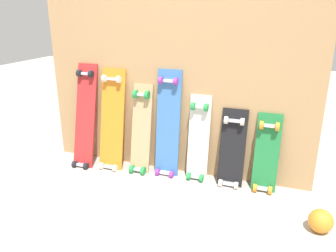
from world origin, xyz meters
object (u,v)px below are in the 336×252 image
at_px(skateboard_orange, 112,123).
at_px(skateboard_black, 232,152).
at_px(skateboard_blue, 168,128).
at_px(rubber_ball, 321,221).
at_px(skateboard_green, 266,157).
at_px(skateboard_white, 198,142).
at_px(skateboard_natural, 141,132).
at_px(skateboard_red, 85,120).

distance_m(skateboard_orange, skateboard_black, 1.05).
bearing_deg(skateboard_blue, rubber_ball, -20.61).
relative_size(skateboard_blue, skateboard_green, 1.43).
height_order(skateboard_orange, skateboard_white, skateboard_orange).
relative_size(skateboard_natural, rubber_ball, 5.37).
relative_size(skateboard_natural, skateboard_black, 1.20).
xyz_separation_m(skateboard_orange, skateboard_natural, (0.27, 0.01, -0.05)).
bearing_deg(skateboard_black, skateboard_red, -177.72).
distance_m(skateboard_black, rubber_ball, 0.80).
relative_size(skateboard_orange, skateboard_black, 1.38).
bearing_deg(skateboard_blue, skateboard_orange, -176.22).
bearing_deg(skateboard_black, skateboard_white, 177.42).
distance_m(skateboard_natural, skateboard_green, 1.04).
height_order(skateboard_natural, skateboard_black, skateboard_natural).
distance_m(skateboard_blue, skateboard_black, 0.56).
relative_size(skateboard_natural, skateboard_white, 1.07).
bearing_deg(skateboard_green, skateboard_black, -179.40).
bearing_deg(skateboard_blue, skateboard_black, -0.93).
bearing_deg(skateboard_orange, skateboard_blue, 3.78).
height_order(skateboard_natural, skateboard_blue, skateboard_blue).
xyz_separation_m(skateboard_blue, skateboard_black, (0.54, -0.01, -0.14)).
relative_size(skateboard_black, rubber_ball, 4.47).
bearing_deg(skateboard_green, skateboard_orange, -178.81).
bearing_deg(skateboard_white, skateboard_orange, -177.24).
height_order(skateboard_blue, skateboard_green, skateboard_blue).
bearing_deg(skateboard_natural, skateboard_orange, -177.82).
height_order(skateboard_orange, skateboard_natural, skateboard_orange).
height_order(skateboard_white, skateboard_green, skateboard_white).
bearing_deg(skateboard_white, skateboard_black, -2.58).
bearing_deg(skateboard_red, skateboard_green, 2.00).
distance_m(skateboard_red, skateboard_natural, 0.53).
relative_size(skateboard_red, skateboard_black, 1.42).
relative_size(skateboard_red, skateboard_natural, 1.18).
distance_m(skateboard_blue, skateboard_white, 0.28).
bearing_deg(skateboard_red, skateboard_natural, 4.10).
height_order(skateboard_red, rubber_ball, skateboard_red).
relative_size(skateboard_white, rubber_ball, 5.01).
bearing_deg(skateboard_white, skateboard_red, -176.40).
bearing_deg(skateboard_black, skateboard_orange, -178.66).
bearing_deg(skateboard_green, skateboard_red, -178.00).
bearing_deg(skateboard_red, skateboard_blue, 4.56).
bearing_deg(rubber_ball, skateboard_natural, 163.43).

